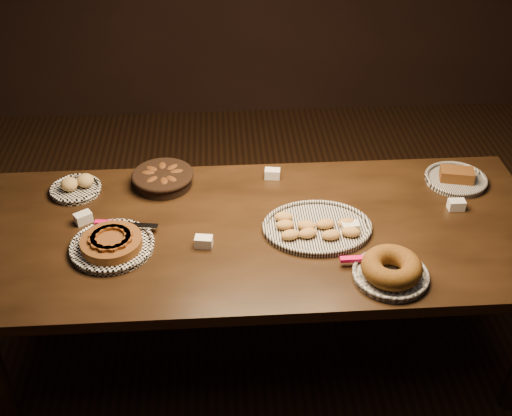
{
  "coord_description": "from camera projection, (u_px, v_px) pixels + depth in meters",
  "views": [
    {
      "loc": [
        -0.16,
        -2.11,
        2.4
      ],
      "look_at": [
        -0.02,
        0.05,
        0.82
      ],
      "focal_mm": 45.0,
      "sensor_mm": 36.0,
      "label": 1
    }
  ],
  "objects": [
    {
      "name": "tent_cards",
      "position": [
        275.0,
        212.0,
        2.73
      ],
      "size": [
        1.68,
        0.54,
        0.04
      ],
      "color": "white",
      "rests_on": "buffet_table"
    },
    {
      "name": "buffet_table",
      "position": [
        261.0,
        242.0,
        2.72
      ],
      "size": [
        2.4,
        1.0,
        0.75
      ],
      "color": "black",
      "rests_on": "ground"
    },
    {
      "name": "croissant_basket",
      "position": [
        163.0,
        177.0,
        2.92
      ],
      "size": [
        0.3,
        0.3,
        0.07
      ],
      "rotation": [
        0.0,
        0.0,
        -0.17
      ],
      "color": "black",
      "rests_on": "buffet_table"
    },
    {
      "name": "bread_roll_plate",
      "position": [
        76.0,
        187.0,
        2.88
      ],
      "size": [
        0.23,
        0.23,
        0.07
      ],
      "rotation": [
        0.0,
        0.0,
        0.38
      ],
      "color": "white",
      "rests_on": "buffet_table"
    },
    {
      "name": "bundt_cake_plate",
      "position": [
        391.0,
        270.0,
        2.41
      ],
      "size": [
        0.33,
        0.29,
        0.09
      ],
      "rotation": [
        0.0,
        0.0,
        0.1
      ],
      "color": "black",
      "rests_on": "buffet_table"
    },
    {
      "name": "loaf_plate",
      "position": [
        456.0,
        178.0,
        2.95
      ],
      "size": [
        0.28,
        0.28,
        0.07
      ],
      "rotation": [
        0.0,
        0.0,
        -0.23
      ],
      "color": "black",
      "rests_on": "buffet_table"
    },
    {
      "name": "madeleine_platter",
      "position": [
        316.0,
        227.0,
        2.65
      ],
      "size": [
        0.45,
        0.37,
        0.05
      ],
      "rotation": [
        0.0,
        0.0,
        0.37
      ],
      "color": "black",
      "rests_on": "buffet_table"
    },
    {
      "name": "apple_tart_plate",
      "position": [
        112.0,
        244.0,
        2.56
      ],
      "size": [
        0.35,
        0.34,
        0.06
      ],
      "rotation": [
        0.0,
        0.0,
        0.24
      ],
      "color": "white",
      "rests_on": "buffet_table"
    },
    {
      "name": "ground",
      "position": [
        261.0,
        350.0,
        3.12
      ],
      "size": [
        5.0,
        5.0,
        0.0
      ],
      "primitive_type": "plane",
      "color": "black",
      "rests_on": "ground"
    }
  ]
}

